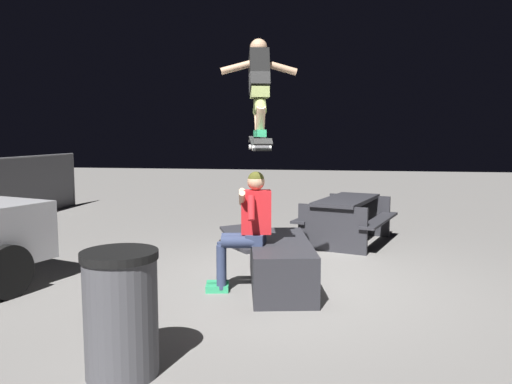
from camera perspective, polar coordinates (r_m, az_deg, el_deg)
The scene contains 8 objects.
ground_plane at distance 6.19m, azimuth 4.16°, elevation -10.36°, with size 40.00×40.00×0.00m, color slate.
ledge_box_main at distance 6.02m, azimuth 2.77°, elevation -8.13°, with size 1.74×0.69×0.55m, color #28282D.
person_sitting_on_ledge at distance 5.76m, azimuth -1.11°, elevation -3.62°, with size 0.60×0.78×1.38m.
skateboard at distance 5.76m, azimuth 0.41°, elevation 5.56°, with size 1.04×0.43×0.16m.
skater_airborne at distance 5.85m, azimuth 0.37°, elevation 12.32°, with size 0.64×0.88×1.12m.
kicker_ramp at distance 8.19m, azimuth -0.27°, elevation -5.71°, with size 1.22×1.20×0.38m.
picnic_table_back at distance 8.51m, azimuth 10.28°, elevation -2.37°, with size 2.02×1.79×0.75m.
trash_bin at distance 3.96m, azimuth -15.10°, elevation -13.15°, with size 0.57×0.57×0.95m.
Camera 1 is at (-5.90, -0.52, 1.79)m, focal length 35.16 mm.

